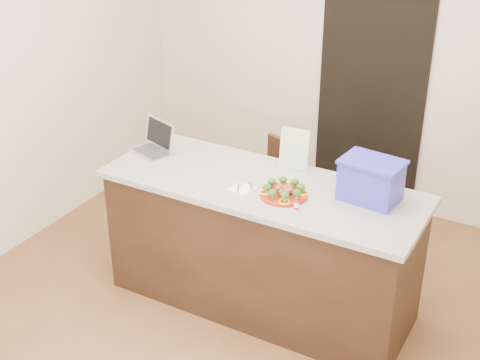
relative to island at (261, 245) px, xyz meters
The scene contains 16 objects.
ground 0.53m from the island, 90.00° to the right, with size 4.00×4.00×0.00m, color brown.
room_shell 1.18m from the island, 90.00° to the right, with size 4.00×4.00×4.00m.
doorway 1.81m from the island, 86.69° to the left, with size 0.90×0.02×2.00m, color black.
island is the anchor object (origin of this frame).
plate 0.51m from the island, 23.02° to the right, with size 0.30×0.30×0.02m.
meatballs 0.54m from the island, 21.70° to the right, with size 0.12×0.12×0.04m.
broccoli 0.55m from the island, 23.02° to the right, with size 0.25×0.25×0.04m.
pepper_rings 0.52m from the island, 23.02° to the right, with size 0.28×0.28×0.01m.
napkin 0.48m from the island, 118.97° to the right, with size 0.14×0.14×0.01m, color silver.
fork 0.49m from the island, 126.87° to the right, with size 0.06×0.14×0.00m.
knife 0.49m from the island, 105.71° to the right, with size 0.08×0.19×0.01m.
yogurt_bottle 0.63m from the island, 32.50° to the right, with size 0.03×0.03×0.06m.
laptop 1.02m from the island, behind, with size 0.34×0.32×0.21m.
leaflet 0.67m from the island, 74.92° to the left, with size 0.19×0.00×0.28m, color white.
blue_box 0.89m from the island, 11.39° to the left, with size 0.38×0.29×0.26m.
chair 0.74m from the island, 107.00° to the left, with size 0.49×0.50×0.85m.
Camera 1 is at (1.70, -3.07, 2.86)m, focal length 50.00 mm.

